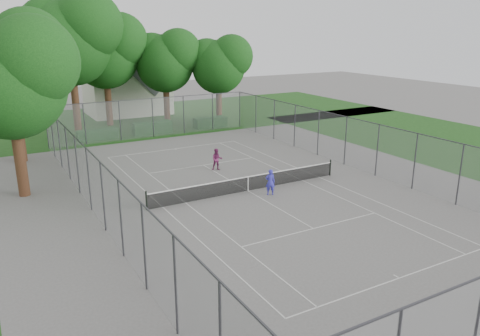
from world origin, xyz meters
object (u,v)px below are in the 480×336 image
house (126,75)px  woman_player (217,159)px  tennis_net (248,183)px  girl_player (270,182)px

house → woman_player: 25.56m
tennis_net → house: bearing=87.1°
tennis_net → woman_player: 4.87m
girl_player → tennis_net: bearing=-31.8°
house → girl_player: bearing=-91.3°
tennis_net → house: size_ratio=1.18×
house → woman_player: bearing=-92.7°
house → girl_player: 31.54m
tennis_net → woman_player: woman_player is taller
house → woman_player: (-1.21, -25.27, -3.62)m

